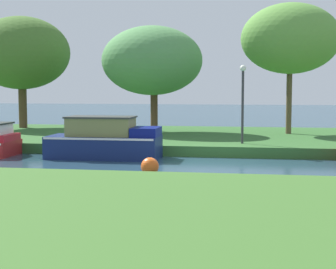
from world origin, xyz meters
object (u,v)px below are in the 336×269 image
Objects in this scene: willow_tree_centre at (152,61)px; willow_tree_right at (290,39)px; channel_buoy at (150,166)px; lamp_post at (243,95)px; navy_barge at (105,140)px; willow_tree_left at (21,53)px.

willow_tree_right is (6.47, 0.14, 0.97)m from willow_tree_centre.
lamp_post is at bearing 65.38° from channel_buoy.
navy_barge is at bearing 123.90° from channel_buoy.
lamp_post is at bearing -113.65° from willow_tree_right.
willow_tree_centre is 0.84× the size of willow_tree_right.
willow_tree_left is 13.91m from willow_tree_right.
willow_tree_centre reaches higher than navy_barge.
willow_tree_right is 5.67m from lamp_post.
navy_barge is at bearing -156.75° from lamp_post.
navy_barge is 0.68× the size of willow_tree_right.
willow_tree_left is 11.05× the size of channel_buoy.
channel_buoy is (1.87, -10.11, -3.57)m from willow_tree_centre.
willow_tree_left is at bearing 174.16° from willow_tree_right.
navy_barge is 0.80× the size of willow_tree_centre.
willow_tree_left is at bearing 152.73° from lamp_post.
willow_tree_centre is at bearing -178.79° from willow_tree_right.
channel_buoy is (9.23, -11.66, -4.09)m from willow_tree_left.
willow_tree_centre is at bearing 100.48° from channel_buoy.
willow_tree_right reaches higher than willow_tree_centre.
willow_tree_left is at bearing 128.34° from channel_buoy.
willow_tree_centre is 9.56× the size of channel_buoy.
channel_buoy is (2.34, -3.48, -0.38)m from navy_barge.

